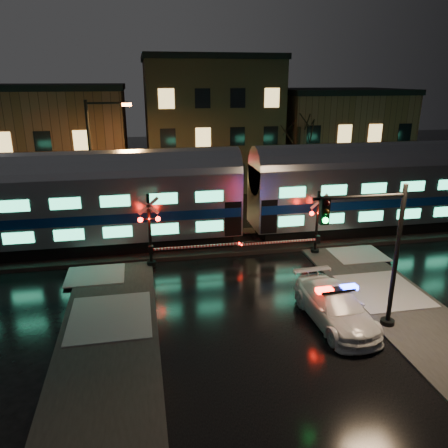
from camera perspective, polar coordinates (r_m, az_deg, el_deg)
The scene contains 13 objects.
ground at distance 23.22m, azimuth 2.11°, elevation -7.04°, with size 120.00×120.00×0.00m, color black.
ballast at distance 27.67m, azimuth -0.21°, elevation -2.42°, with size 90.00×4.20×0.24m, color black.
sidewalk_left at distance 17.58m, azimuth -15.13°, elevation -16.71°, with size 4.00×20.00×0.12m, color #2D2D2D.
sidewalk_right at distance 20.83m, azimuth 24.23°, elevation -11.83°, with size 4.00×20.00×0.12m, color #2D2D2D.
building_left at distance 43.52m, azimuth -22.04°, elevation 9.94°, with size 14.00×10.00×9.00m, color brown.
building_mid at distance 43.63m, azimuth -1.96°, elevation 12.92°, with size 12.00×11.00×11.50m, color brown.
building_right at distance 47.14m, azimuth 14.27°, elevation 10.96°, with size 12.00×10.00×8.50m, color brown.
train at distance 26.97m, azimuth 2.83°, elevation 4.28°, with size 51.00×3.12×5.92m.
police_car at distance 19.53m, azimuth 14.33°, elevation -10.38°, with size 2.35×5.32×1.69m.
crossing_signal_right at distance 26.03m, azimuth 11.34°, elevation -0.71°, with size 5.46×0.64×3.87m.
crossing_signal_left at distance 24.17m, azimuth -8.78°, elevation -1.74°, with size 5.90×0.66×4.18m.
traffic_light at distance 18.33m, azimuth 19.09°, elevation -4.05°, with size 4.01×0.71×6.20m.
streetlight at distance 29.94m, azimuth -16.41°, elevation 8.22°, with size 2.92×0.31×8.73m.
Camera 1 is at (-4.80, -20.39, 10.03)m, focal length 35.00 mm.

